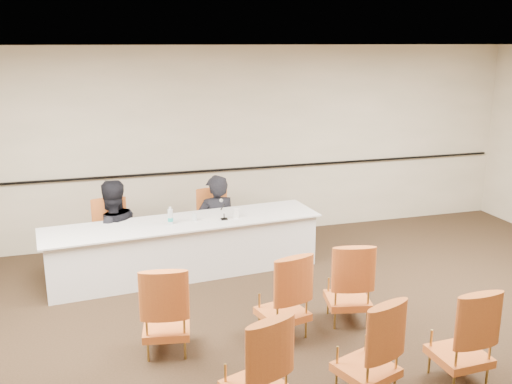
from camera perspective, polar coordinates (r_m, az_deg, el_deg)
floor at (r=5.81m, az=5.79°, el=-16.89°), size 10.00×10.00×0.00m
ceiling at (r=4.95m, az=6.71°, el=14.18°), size 10.00×10.00×0.00m
wall_back at (r=8.90m, az=-3.80°, el=4.78°), size 10.00×0.04×3.00m
wall_rail at (r=8.94m, az=-3.70°, el=2.21°), size 9.80×0.04×0.03m
panel_table at (r=7.75m, az=-7.13°, el=-5.53°), size 3.74×1.18×0.74m
panelist_main at (r=8.41m, az=-3.97°, el=-3.86°), size 0.64×0.45×1.68m
panelist_main_chair at (r=8.38m, az=-3.99°, el=-3.10°), size 0.54×0.54×0.95m
panelist_second at (r=8.09m, az=-14.14°, el=-4.63°), size 0.95×0.82×1.68m
panelist_second_chair at (r=8.07m, az=-14.16°, el=-4.23°), size 0.54×0.54×0.95m
papers at (r=7.70m, az=-4.19°, el=-2.67°), size 0.35×0.30×0.00m
microphone at (r=7.61m, az=-3.22°, el=-1.84°), size 0.10×0.19×0.26m
water_bottle at (r=7.50m, az=-8.56°, el=-2.36°), size 0.08×0.08×0.23m
drinking_glass at (r=7.62m, az=-6.17°, el=-2.51°), size 0.09×0.09×0.10m
coffee_cup at (r=7.70m, az=-2.02°, el=-2.13°), size 0.11×0.11×0.13m
aud_chair_front_left at (r=5.86m, az=-9.01°, el=-11.39°), size 0.58×0.58×0.95m
aud_chair_front_mid at (r=6.10m, az=2.69°, el=-10.14°), size 0.60×0.60×0.95m
aud_chair_front_right at (r=6.46m, az=9.22°, el=-8.82°), size 0.59×0.59×0.95m
aud_chair_back_left at (r=4.90m, az=-0.06°, el=-16.82°), size 0.64×0.64×0.95m
aud_chair_back_mid at (r=5.24m, az=11.06°, el=-14.90°), size 0.64×0.64×0.95m
aud_chair_back_right at (r=5.66m, az=19.82°, el=-13.16°), size 0.52×0.52×0.95m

